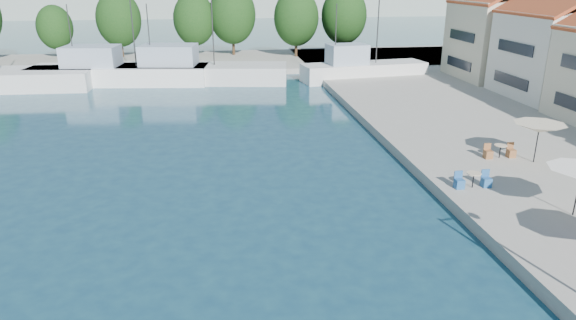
{
  "coord_description": "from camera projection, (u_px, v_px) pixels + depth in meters",
  "views": [
    {
      "loc": [
        -4.55,
        2.25,
        10.36
      ],
      "look_at": [
        -1.19,
        26.0,
        1.74
      ],
      "focal_mm": 32.0,
      "sensor_mm": 36.0,
      "label": 1
    }
  ],
  "objects": [
    {
      "name": "tree_06",
      "position": [
        232.0,
        15.0,
        65.72
      ],
      "size": [
        5.96,
        5.96,
        8.82
      ],
      "color": "#3F2B19",
      "rests_on": "quay_far"
    },
    {
      "name": "tree_04",
      "position": [
        119.0,
        19.0,
        64.01
      ],
      "size": [
        5.51,
        5.51,
        8.16
      ],
      "color": "#3F2B19",
      "rests_on": "quay_far"
    },
    {
      "name": "quay_far",
      "position": [
        187.0,
        62.0,
        63.29
      ],
      "size": [
        90.0,
        16.0,
        0.6
      ],
      "primitive_type": "cube",
      "color": "#9D9A8D",
      "rests_on": "ground"
    },
    {
      "name": "tree_03",
      "position": [
        55.0,
        27.0,
        64.02
      ],
      "size": [
        4.36,
        4.36,
        6.45
      ],
      "color": "#3F2B19",
      "rests_on": "quay_far"
    },
    {
      "name": "trawler_04",
      "position": [
        361.0,
        70.0,
        53.61
      ],
      "size": [
        13.46,
        5.21,
        10.2
      ],
      "rotation": [
        0.0,
        0.0,
        0.14
      ],
      "color": "silver",
      "rests_on": "ground"
    },
    {
      "name": "building_05",
      "position": [
        561.0,
        41.0,
        42.52
      ],
      "size": [
        8.4,
        8.8,
        9.7
      ],
      "color": "white",
      "rests_on": "quay_right"
    },
    {
      "name": "cafe_table_03",
      "position": [
        500.0,
        153.0,
        29.12
      ],
      "size": [
        1.82,
        0.7,
        0.76
      ],
      "color": "black",
      "rests_on": "quay_right"
    },
    {
      "name": "trawler_03",
      "position": [
        192.0,
        72.0,
        52.72
      ],
      "size": [
        18.89,
        7.38,
        10.2
      ],
      "rotation": [
        0.0,
        0.0,
        -0.14
      ],
      "color": "silver",
      "rests_on": "ground"
    },
    {
      "name": "tree_07",
      "position": [
        296.0,
        18.0,
        64.45
      ],
      "size": [
        5.67,
        5.67,
        8.39
      ],
      "color": "#3F2B19",
      "rests_on": "quay_far"
    },
    {
      "name": "umbrella_cream",
      "position": [
        539.0,
        128.0,
        27.87
      ],
      "size": [
        2.78,
        2.78,
        2.23
      ],
      "color": "black",
      "rests_on": "quay_right"
    },
    {
      "name": "cafe_table_02",
      "position": [
        473.0,
        182.0,
        25.01
      ],
      "size": [
        1.82,
        0.7,
        0.76
      ],
      "color": "black",
      "rests_on": "quay_right"
    },
    {
      "name": "building_06",
      "position": [
        504.0,
        28.0,
        50.83
      ],
      "size": [
        9.0,
        8.8,
        10.2
      ],
      "color": "beige",
      "rests_on": "quay_right"
    },
    {
      "name": "tree_08",
      "position": [
        344.0,
        16.0,
        65.85
      ],
      "size": [
        5.81,
        5.81,
        8.6
      ],
      "color": "#3F2B19",
      "rests_on": "quay_far"
    },
    {
      "name": "trawler_02",
      "position": [
        115.0,
        73.0,
        51.97
      ],
      "size": [
        18.06,
        6.67,
        10.2
      ],
      "rotation": [
        0.0,
        0.0,
        -0.12
      ],
      "color": "white",
      "rests_on": "ground"
    },
    {
      "name": "tree_05",
      "position": [
        194.0,
        19.0,
        65.47
      ],
      "size": [
        5.32,
        5.32,
        7.88
      ],
      "color": "#3F2B19",
      "rests_on": "quay_far"
    }
  ]
}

